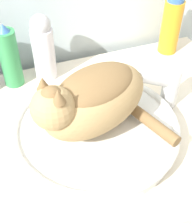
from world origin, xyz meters
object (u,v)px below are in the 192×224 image
Objects in this scene: lotion_bottle_white at (43,48)px; spray_bottle_trigger at (9,57)px; faucet at (167,85)px; cat at (91,99)px; shampoo_bottle_tall at (171,24)px.

spray_bottle_trigger is (-0.10, -0.00, -0.01)m from lotion_bottle_white.
faucet is 0.45m from spray_bottle_trigger.
lotion_bottle_white is (-0.04, 0.30, -0.04)m from cat.
shampoo_bottle_tall is at bearing -163.30° from cat.
cat is 1.55× the size of lotion_bottle_white.
shampoo_bottle_tall reaches higher than faucet.
cat is 0.49m from shampoo_bottle_tall.
cat is at bearing -141.89° from shampoo_bottle_tall.
lotion_bottle_white is 0.10m from spray_bottle_trigger.
cat is 1.54× the size of shampoo_bottle_tall.
spray_bottle_trigger is (-0.14, 0.30, -0.05)m from cat.
faucet is 0.78× the size of spray_bottle_trigger.
spray_bottle_trigger is (-0.37, 0.25, 0.02)m from faucet.
cat is 0.25m from faucet.
lotion_bottle_white is at bearing 0.00° from spray_bottle_trigger.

